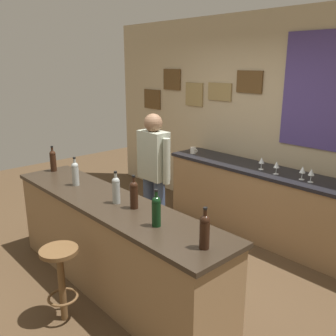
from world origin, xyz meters
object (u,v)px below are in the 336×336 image
object	(u,v)px
wine_bottle_d	(134,194)
wine_glass_c	(303,170)
wine_glass_d	(311,173)
wine_bottle_a	(53,160)
wine_bottle_b	(75,173)
wine_glass_b	(277,165)
wine_bottle_c	(116,189)
coffee_mug	(193,150)
bar_stool	(61,272)
wine_bottle_e	(156,210)
wine_glass_a	(262,161)
bartender	(154,172)
wine_bottle_f	(205,230)

from	to	relation	value
wine_bottle_d	wine_glass_c	size ratio (longest dim) A/B	1.97
wine_glass_d	wine_bottle_a	bearing A→B (deg)	-139.58
wine_bottle_a	wine_bottle_b	bearing A→B (deg)	-5.84
wine_bottle_b	wine_glass_c	world-z (taller)	wine_bottle_b
wine_glass_b	wine_glass_d	bearing A→B (deg)	1.50
wine_bottle_c	coffee_mug	world-z (taller)	wine_bottle_c
wine_bottle_c	wine_glass_b	bearing A→B (deg)	76.71
bar_stool	wine_glass_d	size ratio (longest dim) A/B	4.39
wine_bottle_a	wine_bottle_e	bearing A→B (deg)	-2.74
wine_glass_a	wine_glass_d	size ratio (longest dim) A/B	1.00
wine_bottle_a	wine_glass_c	size ratio (longest dim) A/B	1.97
wine_bottle_a	bartender	bearing A→B (deg)	42.52
wine_glass_a	wine_glass_d	distance (m)	0.65
bartender	bar_stool	size ratio (longest dim) A/B	2.38
bar_stool	wine_bottle_e	xyz separation A→B (m)	(0.60, 0.56, 0.60)
bartender	wine_glass_b	size ratio (longest dim) A/B	10.45
wine_bottle_f	wine_glass_d	world-z (taller)	wine_bottle_f
bar_stool	wine_glass_d	bearing A→B (deg)	71.51
wine_glass_c	wine_bottle_f	bearing A→B (deg)	-80.13
bartender	wine_glass_a	world-z (taller)	bartender
bar_stool	wine_bottle_c	bearing A→B (deg)	92.25
wine_bottle_a	wine_bottle_d	size ratio (longest dim) A/B	1.00
wine_glass_b	wine_glass_d	distance (m)	0.42
wine_glass_c	coffee_mug	xyz separation A→B (m)	(-1.67, -0.01, -0.06)
wine_bottle_e	wine_glass_c	bearing A→B (deg)	85.79
wine_bottle_c	wine_glass_b	size ratio (longest dim) A/B	1.97
bar_stool	wine_glass_d	xyz separation A→B (m)	(0.86, 2.57, 0.55)
wine_glass_c	wine_bottle_a	bearing A→B (deg)	-137.90
bar_stool	wine_bottle_b	bearing A→B (deg)	141.41
wine_bottle_e	wine_bottle_f	world-z (taller)	same
wine_bottle_a	wine_bottle_c	xyz separation A→B (m)	(1.37, -0.04, 0.00)
wine_glass_a	wine_glass_d	bearing A→B (deg)	-2.31
wine_glass_b	wine_glass_c	xyz separation A→B (m)	(0.31, 0.03, 0.00)
wine_bottle_c	coffee_mug	distance (m)	2.16
wine_glass_d	coffee_mug	xyz separation A→B (m)	(-1.78, 0.00, -0.06)
wine_bottle_d	wine_bottle_f	distance (m)	0.92
bartender	wine_bottle_d	world-z (taller)	bartender
bartender	wine_bottle_b	bearing A→B (deg)	-104.75
wine_glass_c	wine_glass_b	bearing A→B (deg)	-175.04
wine_glass_d	bartender	bearing A→B (deg)	-141.03
wine_bottle_c	wine_bottle_d	xyz separation A→B (m)	(0.21, 0.05, 0.00)
wine_glass_d	coffee_mug	size ratio (longest dim) A/B	1.24
wine_bottle_d	wine_glass_b	distance (m)	1.92
bartender	wine_glass_c	world-z (taller)	bartender
wine_bottle_a	wine_bottle_e	world-z (taller)	same
wine_bottle_d	wine_glass_d	bearing A→B (deg)	70.61
bar_stool	wine_bottle_e	world-z (taller)	wine_bottle_e
bartender	wine_bottle_c	bearing A→B (deg)	-60.70
wine_bottle_d	bar_stool	bearing A→B (deg)	-105.79
wine_glass_b	wine_glass_a	bearing A→B (deg)	170.80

